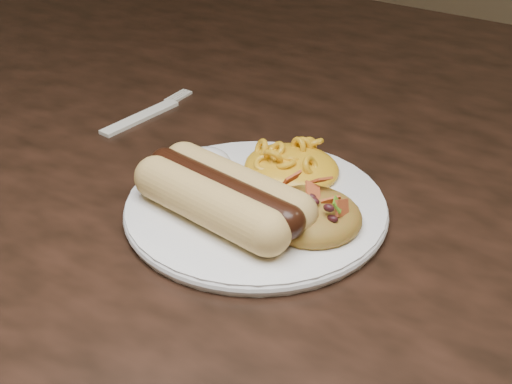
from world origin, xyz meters
The scene contains 7 objects.
table centered at (0.00, 0.00, 0.66)m, with size 1.60×0.90×0.75m.
plate centered at (-0.07, -0.15, 0.76)m, with size 0.22×0.22×0.01m, color white.
hotdog centered at (-0.08, -0.18, 0.78)m, with size 0.14×0.09×0.04m.
mac_and_cheese centered at (-0.07, -0.09, 0.78)m, with size 0.09×0.08×0.03m, color yellow.
sour_cream centered at (-0.13, -0.14, 0.78)m, with size 0.05×0.05×0.03m, color white.
taco_salad centered at (-0.02, -0.16, 0.78)m, with size 0.08×0.08×0.04m.
fork centered at (-0.27, -0.07, 0.75)m, with size 0.02×0.16×0.00m, color silver.
Camera 1 is at (0.20, -0.57, 1.08)m, focal length 50.00 mm.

